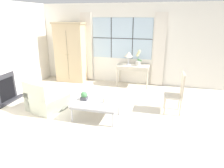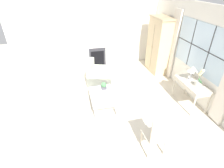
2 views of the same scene
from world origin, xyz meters
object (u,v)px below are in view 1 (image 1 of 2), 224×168
(potted_orchid, at_px, (138,60))
(armchair_upholstered, at_px, (47,100))
(table_lamp, at_px, (129,55))
(side_chair_wooden, at_px, (178,91))
(potted_plant_small, at_px, (84,96))
(fireplace, at_px, (2,78))
(armoire, at_px, (71,52))
(console_table, at_px, (133,68))
(pillar_candle, at_px, (104,100))
(coffee_table, at_px, (96,105))

(potted_orchid, relative_size, armchair_upholstered, 0.51)
(table_lamp, bearing_deg, potted_orchid, 2.44)
(side_chair_wooden, bearing_deg, potted_plant_small, -162.61)
(fireplace, relative_size, armoire, 1.02)
(armoire, height_order, potted_plant_small, armoire)
(potted_orchid, bearing_deg, console_table, -167.89)
(console_table, distance_m, potted_orchid, 0.33)
(potted_orchid, bearing_deg, armchair_upholstered, -129.81)
(armchair_upholstered, bearing_deg, console_table, 52.03)
(potted_plant_small, bearing_deg, pillar_candle, -3.44)
(fireplace, bearing_deg, potted_orchid, 33.11)
(coffee_table, distance_m, pillar_candle, 0.22)
(potted_orchid, bearing_deg, table_lamp, -177.56)
(potted_plant_small, bearing_deg, coffee_table, -17.14)
(side_chair_wooden, xyz_separation_m, coffee_table, (-1.90, -0.81, -0.23))
(armoire, distance_m, pillar_candle, 3.32)
(armchair_upholstered, bearing_deg, pillar_candle, -2.04)
(console_table, distance_m, potted_plant_small, 2.62)
(fireplace, xyz_separation_m, armchair_upholstered, (1.48, -0.17, -0.46))
(console_table, bearing_deg, potted_plant_small, -108.39)
(armchair_upholstered, bearing_deg, potted_plant_small, -1.37)
(side_chair_wooden, bearing_deg, pillar_candle, -156.87)
(potted_plant_small, bearing_deg, table_lamp, 75.38)
(pillar_candle, bearing_deg, fireplace, 175.82)
(fireplace, height_order, armchair_upholstered, fireplace)
(table_lamp, distance_m, side_chair_wooden, 2.45)
(console_table, relative_size, coffee_table, 1.02)
(armoire, height_order, pillar_candle, armoire)
(armoire, relative_size, pillar_candle, 16.54)
(coffee_table, bearing_deg, potted_plant_small, 162.86)
(armchair_upholstered, relative_size, side_chair_wooden, 1.00)
(table_lamp, bearing_deg, armoire, -179.92)
(side_chair_wooden, relative_size, coffee_table, 0.96)
(side_chair_wooden, height_order, coffee_table, side_chair_wooden)
(side_chair_wooden, bearing_deg, armchair_upholstered, -168.53)
(potted_plant_small, relative_size, pillar_candle, 1.68)
(table_lamp, height_order, potted_orchid, potted_orchid)
(potted_orchid, bearing_deg, side_chair_wooden, -55.12)
(fireplace, height_order, table_lamp, fireplace)
(armoire, height_order, potted_orchid, armoire)
(pillar_candle, bearing_deg, armoire, 129.13)
(fireplace, height_order, console_table, fireplace)
(console_table, bearing_deg, armoire, 179.59)
(fireplace, relative_size, console_table, 1.96)
(potted_plant_small, bearing_deg, fireplace, 175.67)
(armoire, distance_m, table_lamp, 2.18)
(table_lamp, relative_size, potted_orchid, 0.84)
(fireplace, bearing_deg, coffee_table, -5.88)
(armoire, distance_m, coffee_table, 3.29)
(potted_orchid, xyz_separation_m, armchair_upholstered, (-2.07, -2.49, -0.69))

